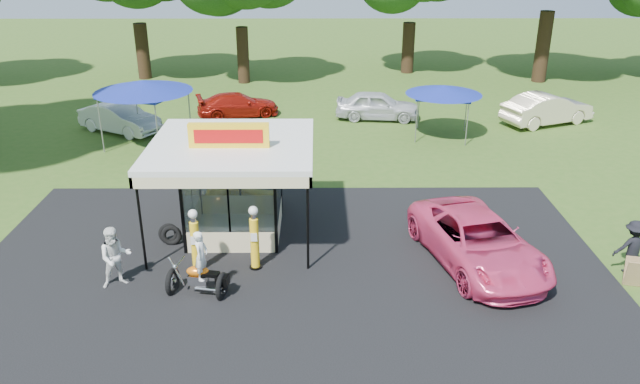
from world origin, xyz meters
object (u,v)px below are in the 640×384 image
at_px(gas_pump_right, 255,239).
at_px(motorcycle, 200,270).
at_px(gas_station_kiosk, 234,186).
at_px(tent_west, 143,87).
at_px(spectator_east_a, 633,247).
at_px(bg_car_c, 377,105).
at_px(tent_east, 444,90).
at_px(a_frame_sign, 634,273).
at_px(bg_car_b, 238,105).
at_px(bg_car_a, 120,118).
at_px(kiosk_car, 243,196).
at_px(pink_sedan, 478,241).
at_px(bg_car_e, 547,109).
at_px(spectator_west, 115,257).
at_px(gas_pump_left, 195,243).

relative_size(gas_pump_right, motorcycle, 1.00).
relative_size(gas_station_kiosk, tent_west, 1.16).
distance_m(spectator_east_a, tent_west, 21.88).
xyz_separation_m(bg_car_c, tent_east, (2.98, -3.16, 1.63)).
bearing_deg(a_frame_sign, bg_car_b, 141.33).
height_order(bg_car_a, tent_east, tent_east).
xyz_separation_m(kiosk_car, pink_sedan, (7.92, -4.42, 0.34)).
distance_m(pink_sedan, bg_car_e, 17.00).
distance_m(bg_car_a, bg_car_c, 13.85).
height_order(bg_car_c, tent_east, tent_east).
relative_size(pink_sedan, tent_west, 1.26).
bearing_deg(bg_car_e, tent_west, 76.97).
bearing_deg(bg_car_e, gas_station_kiosk, 107.69).
height_order(pink_sedan, spectator_west, spectator_west).
distance_m(pink_sedan, bg_car_b, 19.37).
bearing_deg(spectator_east_a, tent_east, -79.10).
height_order(spectator_east_a, tent_west, tent_west).
bearing_deg(tent_west, bg_car_c, 21.21).
bearing_deg(spectator_east_a, bg_car_a, -38.88).
distance_m(a_frame_sign, bg_car_e, 16.92).
height_order(spectator_east_a, bg_car_e, spectator_east_a).
relative_size(kiosk_car, pink_sedan, 0.48).
bearing_deg(motorcycle, bg_car_b, 103.57).
bearing_deg(tent_east, gas_pump_left, -126.73).
distance_m(gas_pump_left, bg_car_c, 18.18).
bearing_deg(tent_east, tent_west, -174.68).
xyz_separation_m(a_frame_sign, bg_car_c, (-6.08, 17.61, 0.33)).
xyz_separation_m(gas_station_kiosk, gas_pump_left, (-0.91, -2.67, -0.75)).
distance_m(bg_car_b, tent_east, 11.59).
relative_size(gas_pump_left, spectator_west, 1.12).
distance_m(kiosk_car, bg_car_a, 12.07).
xyz_separation_m(gas_pump_left, tent_east, (10.12, 13.56, 1.38)).
xyz_separation_m(gas_pump_left, bg_car_e, (16.27, 15.74, -0.19)).
distance_m(gas_station_kiosk, a_frame_sign, 12.88).
xyz_separation_m(bg_car_a, bg_car_e, (22.78, 1.35, 0.08)).
xyz_separation_m(motorcycle, tent_west, (-4.86, 13.52, 2.11)).
distance_m(motorcycle, a_frame_sign, 12.88).
height_order(gas_pump_left, kiosk_car, gas_pump_left).
distance_m(a_frame_sign, tent_west, 22.18).
bearing_deg(bg_car_a, gas_pump_right, -119.90).
bearing_deg(bg_car_e, bg_car_c, 61.19).
bearing_deg(motorcycle, spectator_east_a, 15.71).
distance_m(gas_station_kiosk, gas_pump_left, 2.92).
bearing_deg(tent_east, pink_sedan, -95.59).
height_order(gas_station_kiosk, spectator_east_a, gas_station_kiosk).
bearing_deg(bg_car_e, tent_east, 86.83).
bearing_deg(gas_station_kiosk, bg_car_a, 122.33).
height_order(gas_station_kiosk, tent_east, gas_station_kiosk).
xyz_separation_m(gas_station_kiosk, pink_sedan, (7.92, -2.21, -0.97)).
bearing_deg(gas_station_kiosk, spectator_east_a, -12.35).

